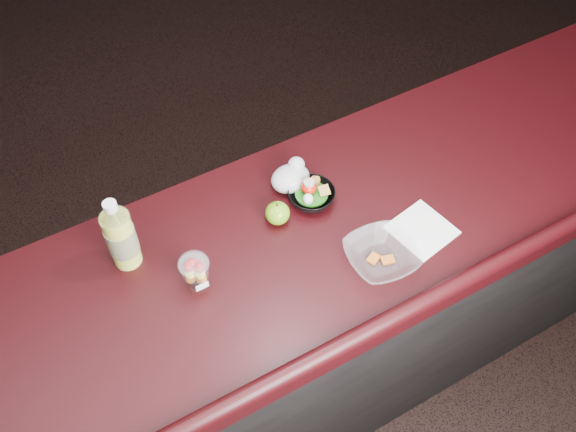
{
  "coord_description": "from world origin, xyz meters",
  "views": [
    {
      "loc": [
        -0.46,
        -0.63,
        2.5
      ],
      "look_at": [
        0.08,
        0.33,
        1.1
      ],
      "focal_mm": 40.0,
      "sensor_mm": 36.0,
      "label": 1
    }
  ],
  "objects_px": {
    "lemonade_bottle": "(121,238)",
    "green_apple": "(277,213)",
    "snack_bowl": "(311,195)",
    "takeout_bowl": "(381,256)",
    "fruit_cup": "(195,271)"
  },
  "relations": [
    {
      "from": "fruit_cup",
      "to": "takeout_bowl",
      "type": "xyz_separation_m",
      "value": [
        0.47,
        -0.18,
        -0.04
      ]
    },
    {
      "from": "green_apple",
      "to": "snack_bowl",
      "type": "bearing_deg",
      "value": 7.13
    },
    {
      "from": "lemonade_bottle",
      "to": "green_apple",
      "type": "relative_size",
      "value": 3.29
    },
    {
      "from": "fruit_cup",
      "to": "green_apple",
      "type": "relative_size",
      "value": 1.56
    },
    {
      "from": "lemonade_bottle",
      "to": "takeout_bowl",
      "type": "xyz_separation_m",
      "value": [
        0.61,
        -0.35,
        -0.08
      ]
    },
    {
      "from": "snack_bowl",
      "to": "lemonade_bottle",
      "type": "bearing_deg",
      "value": 172.97
    },
    {
      "from": "takeout_bowl",
      "to": "lemonade_bottle",
      "type": "bearing_deg",
      "value": 150.26
    },
    {
      "from": "lemonade_bottle",
      "to": "fruit_cup",
      "type": "xyz_separation_m",
      "value": [
        0.14,
        -0.16,
        -0.04
      ]
    },
    {
      "from": "snack_bowl",
      "to": "takeout_bowl",
      "type": "distance_m",
      "value": 0.29
    },
    {
      "from": "fruit_cup",
      "to": "takeout_bowl",
      "type": "distance_m",
      "value": 0.51
    },
    {
      "from": "fruit_cup",
      "to": "snack_bowl",
      "type": "distance_m",
      "value": 0.43
    },
    {
      "from": "lemonade_bottle",
      "to": "green_apple",
      "type": "xyz_separation_m",
      "value": [
        0.43,
        -0.08,
        -0.07
      ]
    },
    {
      "from": "fruit_cup",
      "to": "green_apple",
      "type": "bearing_deg",
      "value": 15.58
    },
    {
      "from": "fruit_cup",
      "to": "takeout_bowl",
      "type": "height_order",
      "value": "fruit_cup"
    },
    {
      "from": "green_apple",
      "to": "snack_bowl",
      "type": "relative_size",
      "value": 0.42
    }
  ]
}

